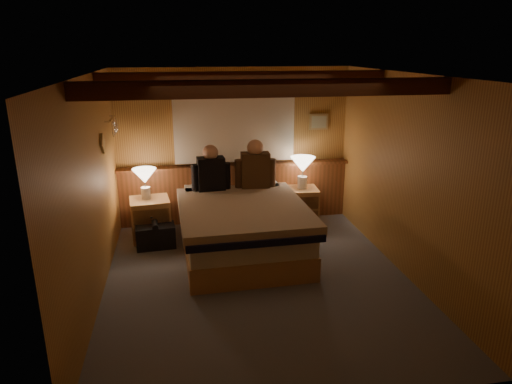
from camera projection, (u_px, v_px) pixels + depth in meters
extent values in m
plane|color=#545B64|center=(258.00, 279.00, 5.51)|extent=(4.20, 4.20, 0.00)
plane|color=#B97C45|center=(258.00, 75.00, 4.78)|extent=(4.20, 4.20, 0.00)
plane|color=#B38840|center=(234.00, 146.00, 7.11)|extent=(3.60, 0.00, 3.60)
plane|color=#B38840|center=(92.00, 193.00, 4.84)|extent=(0.00, 4.20, 4.20)
plane|color=#B38840|center=(406.00, 177.00, 5.44)|extent=(0.00, 4.20, 4.20)
plane|color=#B38840|center=(312.00, 269.00, 3.17)|extent=(3.60, 0.00, 3.60)
cube|color=brown|center=(235.00, 193.00, 7.28)|extent=(3.60, 0.12, 0.90)
cube|color=brown|center=(236.00, 166.00, 7.09)|extent=(3.60, 0.22, 0.04)
cylinder|color=#442011|center=(234.00, 91.00, 6.78)|extent=(2.10, 0.05, 0.05)
sphere|color=#442011|center=(162.00, 92.00, 6.61)|extent=(0.08, 0.08, 0.08)
sphere|color=#442011|center=(302.00, 90.00, 6.95)|extent=(0.08, 0.08, 0.08)
cube|color=white|center=(235.00, 128.00, 6.96)|extent=(1.85, 0.08, 1.05)
cube|color=#442011|center=(270.00, 88.00, 4.24)|extent=(3.60, 0.15, 0.16)
cube|color=#442011|center=(245.00, 78.00, 5.65)|extent=(3.60, 0.15, 0.16)
cylinder|color=silver|center=(111.00, 119.00, 6.19)|extent=(0.03, 0.55, 0.03)
torus|color=silver|center=(113.00, 129.00, 6.09)|extent=(0.01, 0.21, 0.21)
torus|color=silver|center=(115.00, 126.00, 6.31)|extent=(0.01, 0.21, 0.21)
cube|color=#A78B53|center=(319.00, 122.00, 7.21)|extent=(0.30, 0.03, 0.25)
cube|color=beige|center=(319.00, 122.00, 7.20)|extent=(0.24, 0.01, 0.19)
cube|color=#BA7E4F|center=(242.00, 242.00, 6.19)|extent=(1.59, 2.09, 0.31)
cube|color=silver|center=(242.00, 223.00, 6.11)|extent=(1.55, 2.05, 0.25)
cube|color=black|center=(245.00, 219.00, 5.82)|extent=(1.64, 1.68, 0.08)
cube|color=#D29094|center=(243.00, 210.00, 5.93)|extent=(1.69, 1.89, 0.12)
cube|color=silver|center=(206.00, 192.00, 6.72)|extent=(0.62, 0.36, 0.16)
cube|color=silver|center=(258.00, 189.00, 6.87)|extent=(0.62, 0.36, 0.16)
cube|color=#BA7E4F|center=(151.00, 219.00, 6.61)|extent=(0.60, 0.55, 0.60)
cube|color=brown|center=(151.00, 217.00, 6.36)|extent=(0.49, 0.07, 0.21)
cube|color=brown|center=(152.00, 232.00, 6.43)|extent=(0.49, 0.07, 0.21)
cylinder|color=silver|center=(151.00, 217.00, 6.36)|extent=(0.03, 0.03, 0.03)
cylinder|color=silver|center=(152.00, 232.00, 6.43)|extent=(0.03, 0.03, 0.03)
cube|color=#BA7E4F|center=(300.00, 205.00, 7.23)|extent=(0.55, 0.50, 0.57)
cube|color=brown|center=(304.00, 203.00, 6.98)|extent=(0.46, 0.05, 0.20)
cube|color=brown|center=(303.00, 217.00, 7.05)|extent=(0.46, 0.05, 0.20)
cylinder|color=silver|center=(304.00, 203.00, 6.98)|extent=(0.03, 0.03, 0.03)
cylinder|color=silver|center=(303.00, 217.00, 7.05)|extent=(0.03, 0.03, 0.03)
cylinder|color=silver|center=(146.00, 193.00, 6.52)|extent=(0.13, 0.13, 0.17)
cylinder|color=silver|center=(145.00, 185.00, 6.49)|extent=(0.02, 0.02, 0.09)
cone|color=#FFEAC6|center=(144.00, 176.00, 6.45)|extent=(0.34, 0.34, 0.21)
cylinder|color=silver|center=(302.00, 182.00, 7.13)|extent=(0.15, 0.15, 0.19)
cylinder|color=silver|center=(302.00, 174.00, 7.09)|extent=(0.03, 0.03, 0.11)
cone|color=#FFEAC6|center=(303.00, 164.00, 7.04)|extent=(0.38, 0.38, 0.23)
cube|color=black|center=(211.00, 175.00, 6.51)|extent=(0.40, 0.25, 0.50)
cylinder|color=black|center=(196.00, 178.00, 6.47)|extent=(0.12, 0.12, 0.40)
cylinder|color=black|center=(226.00, 176.00, 6.58)|extent=(0.12, 0.12, 0.40)
sphere|color=tan|center=(210.00, 153.00, 6.42)|extent=(0.22, 0.22, 0.22)
cube|color=#452F1B|center=(255.00, 171.00, 6.64)|extent=(0.42, 0.26, 0.54)
cylinder|color=#452F1B|center=(239.00, 174.00, 6.63)|extent=(0.13, 0.13, 0.43)
cylinder|color=#452F1B|center=(271.00, 173.00, 6.68)|extent=(0.13, 0.13, 0.43)
sphere|color=tan|center=(255.00, 148.00, 6.54)|extent=(0.24, 0.24, 0.24)
cube|color=black|center=(156.00, 236.00, 6.36)|extent=(0.56, 0.36, 0.32)
cylinder|color=black|center=(155.00, 224.00, 6.31)|extent=(0.11, 0.33, 0.09)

